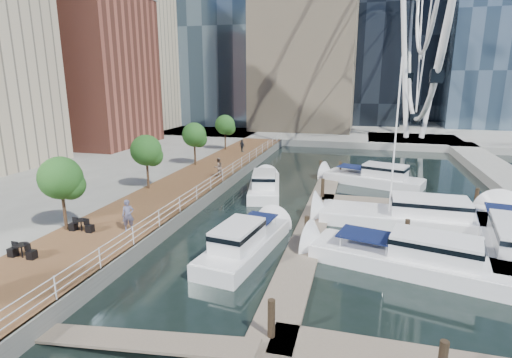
{
  "coord_description": "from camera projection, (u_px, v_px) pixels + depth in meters",
  "views": [
    {
      "loc": [
        5.96,
        -15.47,
        10.06
      ],
      "look_at": [
        -1.29,
        11.8,
        3.0
      ],
      "focal_mm": 28.0,
      "sensor_mm": 36.0,
      "label": 1
    }
  ],
  "objects": [
    {
      "name": "railing",
      "position": [
        211.0,
        183.0,
        33.64
      ],
      "size": [
        0.1,
        60.0,
        1.05
      ],
      "primitive_type": null,
      "color": "white",
      "rests_on": "boardwalk"
    },
    {
      "name": "yacht_foreground",
      "position": [
        407.0,
        269.0,
        21.76
      ],
      "size": [
        11.8,
        5.63,
        2.15
      ],
      "primitive_type": null,
      "rotation": [
        0.0,
        0.0,
        1.34
      ],
      "color": "white",
      "rests_on": "ground"
    },
    {
      "name": "midrise_condos",
      "position": [
        32.0,
        51.0,
        48.69
      ],
      "size": [
        19.0,
        67.0,
        28.0
      ],
      "color": "#BCAD8E",
      "rests_on": "ground"
    },
    {
      "name": "street_trees",
      "position": [
        146.0,
        150.0,
        33.36
      ],
      "size": [
        2.6,
        42.6,
        4.6
      ],
      "color": "#3F2B1C",
      "rests_on": "ground"
    },
    {
      "name": "pier",
      "position": [
        413.0,
        141.0,
        63.57
      ],
      "size": [
        14.0,
        12.0,
        1.0
      ],
      "primitive_type": "cube",
      "color": "gray",
      "rests_on": "ground"
    },
    {
      "name": "land_far",
      "position": [
        341.0,
        114.0,
        113.93
      ],
      "size": [
        200.0,
        114.0,
        1.0
      ],
      "primitive_type": "cube",
      "color": "gray",
      "rests_on": "ground"
    },
    {
      "name": "boardwalk",
      "position": [
        180.0,
        193.0,
        34.62
      ],
      "size": [
        6.0,
        60.0,
        1.0
      ],
      "primitive_type": "cube",
      "color": "brown",
      "rests_on": "ground"
    },
    {
      "name": "pedestrian_near",
      "position": [
        128.0,
        215.0,
        24.42
      ],
      "size": [
        0.85,
        0.78,
        1.95
      ],
      "primitive_type": "imported",
      "rotation": [
        0.0,
        0.0,
        0.57
      ],
      "color": "#54536F",
      "rests_on": "boardwalk"
    },
    {
      "name": "pedestrian_far",
      "position": [
        242.0,
        146.0,
        50.97
      ],
      "size": [
        1.02,
        0.88,
        1.65
      ],
      "primitive_type": "imported",
      "rotation": [
        0.0,
        0.0,
        2.53
      ],
      "color": "#373C44",
      "rests_on": "boardwalk"
    },
    {
      "name": "ground",
      "position": [
        217.0,
        303.0,
        18.43
      ],
      "size": [
        520.0,
        520.0,
        0.0
      ],
      "primitive_type": "plane",
      "color": "black",
      "rests_on": "ground"
    },
    {
      "name": "pedestrian_mid",
      "position": [
        218.0,
        167.0,
        38.05
      ],
      "size": [
        1.08,
        1.13,
        1.83
      ],
      "primitive_type": "imported",
      "rotation": [
        0.0,
        0.0,
        -2.19
      ],
      "color": "#7E6657",
      "rests_on": "boardwalk"
    },
    {
      "name": "moored_yachts",
      "position": [
        394.0,
        229.0,
        27.68
      ],
      "size": [
        22.66,
        37.15,
        11.5
      ],
      "color": "white",
      "rests_on": "ground"
    },
    {
      "name": "seawall",
      "position": [
        212.0,
        195.0,
        33.87
      ],
      "size": [
        0.25,
        60.0,
        1.0
      ],
      "primitive_type": "cube",
      "color": "#595954",
      "rests_on": "ground"
    },
    {
      "name": "floating_docks",
      "position": [
        387.0,
        232.0,
        25.68
      ],
      "size": [
        16.0,
        34.0,
        2.6
      ],
      "color": "#6D6051",
      "rests_on": "ground"
    }
  ]
}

